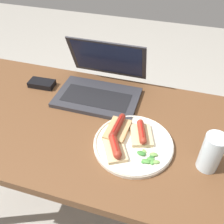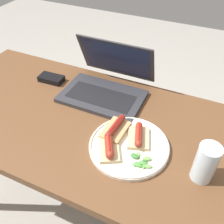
{
  "view_description": "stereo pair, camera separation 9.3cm",
  "coord_description": "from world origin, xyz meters",
  "px_view_note": "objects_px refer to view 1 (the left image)",
  "views": [
    {
      "loc": [
        0.32,
        -0.64,
        1.43
      ],
      "look_at": [
        0.12,
        0.02,
        0.81
      ],
      "focal_mm": 40.0,
      "sensor_mm": 36.0,
      "label": 1
    },
    {
      "loc": [
        0.41,
        -0.61,
        1.43
      ],
      "look_at": [
        0.12,
        0.02,
        0.81
      ],
      "focal_mm": 40.0,
      "sensor_mm": 36.0,
      "label": 2
    }
  ],
  "objects_px": {
    "laptop": "(100,86)",
    "drinking_glass": "(211,153)",
    "external_drive": "(42,84)",
    "plate": "(133,144)"
  },
  "relations": [
    {
      "from": "drinking_glass",
      "to": "external_drive",
      "type": "height_order",
      "value": "drinking_glass"
    },
    {
      "from": "laptop",
      "to": "drinking_glass",
      "type": "height_order",
      "value": "laptop"
    },
    {
      "from": "external_drive",
      "to": "drinking_glass",
      "type": "bearing_deg",
      "value": -21.28
    },
    {
      "from": "laptop",
      "to": "plate",
      "type": "height_order",
      "value": "laptop"
    },
    {
      "from": "laptop",
      "to": "drinking_glass",
      "type": "relative_size",
      "value": 2.54
    },
    {
      "from": "plate",
      "to": "external_drive",
      "type": "relative_size",
      "value": 2.38
    },
    {
      "from": "drinking_glass",
      "to": "laptop",
      "type": "bearing_deg",
      "value": 149.24
    },
    {
      "from": "plate",
      "to": "external_drive",
      "type": "distance_m",
      "value": 0.54
    },
    {
      "from": "plate",
      "to": "external_drive",
      "type": "bearing_deg",
      "value": 154.62
    },
    {
      "from": "laptop",
      "to": "plate",
      "type": "bearing_deg",
      "value": -50.69
    }
  ]
}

